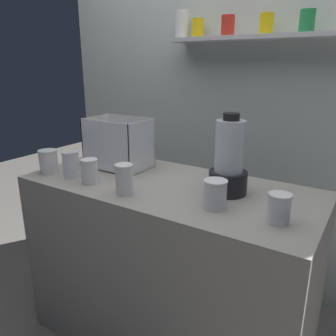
{
  "coord_description": "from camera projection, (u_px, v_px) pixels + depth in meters",
  "views": [
    {
      "loc": [
        0.81,
        -1.26,
        1.45
      ],
      "look_at": [
        0.0,
        0.0,
        0.98
      ],
      "focal_mm": 35.98,
      "sensor_mm": 36.0,
      "label": 1
    }
  ],
  "objects": [
    {
      "name": "counter",
      "position": [
        168.0,
        266.0,
        1.73
      ],
      "size": [
        1.4,
        0.64,
        0.9
      ],
      "primitive_type": "cube",
      "color": "#9E998E",
      "rests_on": "ground_plane"
    },
    {
      "name": "back_wall_unit",
      "position": [
        235.0,
        94.0,
        2.1
      ],
      "size": [
        2.6,
        0.24,
        2.5
      ],
      "color": "silver",
      "rests_on": "ground_plane"
    },
    {
      "name": "juice_cup_mango_far_left",
      "position": [
        49.0,
        163.0,
        1.74
      ],
      "size": [
        0.1,
        0.1,
        0.12
      ],
      "color": "white",
      "rests_on": "counter"
    },
    {
      "name": "blender_pitcher",
      "position": [
        229.0,
        162.0,
        1.44
      ],
      "size": [
        0.17,
        0.17,
        0.35
      ],
      "color": "black",
      "rests_on": "counter"
    },
    {
      "name": "carrot_display_bin",
      "position": [
        119.0,
        152.0,
        1.83
      ],
      "size": [
        0.33,
        0.22,
        0.27
      ],
      "color": "white",
      "rests_on": "counter"
    },
    {
      "name": "juice_cup_orange_far_right",
      "position": [
        215.0,
        195.0,
        1.32
      ],
      "size": [
        0.09,
        0.09,
        0.12
      ],
      "color": "white",
      "rests_on": "counter"
    },
    {
      "name": "juice_cup_carrot_left",
      "position": [
        71.0,
        166.0,
        1.68
      ],
      "size": [
        0.08,
        0.08,
        0.13
      ],
      "color": "white",
      "rests_on": "counter"
    },
    {
      "name": "juice_cup_mango_rightmost",
      "position": [
        279.0,
        210.0,
        1.19
      ],
      "size": [
        0.08,
        0.08,
        0.11
      ],
      "color": "white",
      "rests_on": "counter"
    },
    {
      "name": "juice_cup_pomegranate_right",
      "position": [
        124.0,
        181.0,
        1.45
      ],
      "size": [
        0.08,
        0.08,
        0.14
      ],
      "color": "white",
      "rests_on": "counter"
    },
    {
      "name": "juice_cup_beet_middle",
      "position": [
        89.0,
        172.0,
        1.59
      ],
      "size": [
        0.08,
        0.08,
        0.12
      ],
      "color": "white",
      "rests_on": "counter"
    }
  ]
}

